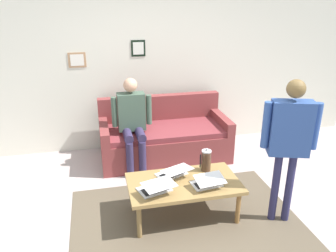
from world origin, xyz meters
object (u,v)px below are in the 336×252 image
object	(u,v)px
coffee_table	(184,185)
laptop_left	(156,188)
couch	(164,138)
person_seated	(132,119)
person_standing	(290,135)
french_press	(206,160)
laptop_center	(208,182)
laptop_right	(173,173)

from	to	relation	value
coffee_table	laptop_left	distance (m)	0.36
coffee_table	couch	bearing A→B (deg)	-93.68
person_seated	person_standing	bearing A→B (deg)	131.66
laptop_left	french_press	bearing A→B (deg)	-153.71
laptop_left	laptop_center	xyz separation A→B (m)	(-0.56, 0.01, -0.00)
couch	laptop_right	distance (m)	1.36
couch	laptop_left	xyz separation A→B (m)	(0.43, 1.61, 0.16)
person_standing	person_seated	size ratio (longest dim) A/B	1.23
couch	french_press	distance (m)	1.33
french_press	person_standing	world-z (taller)	person_standing
laptop_center	french_press	xyz separation A→B (m)	(-0.09, -0.33, 0.09)
couch	french_press	bearing A→B (deg)	99.68
person_standing	laptop_center	bearing A→B (deg)	-12.74
laptop_right	person_standing	distance (m)	1.29
laptop_left	person_standing	xyz separation A→B (m)	(-1.33, 0.18, 0.54)
laptop_left	couch	bearing A→B (deg)	-104.82
coffee_table	laptop_left	xyz separation A→B (m)	(0.33, 0.12, 0.09)
person_standing	coffee_table	bearing A→B (deg)	-17.02
couch	person_standing	world-z (taller)	person_standing
laptop_center	person_seated	xyz separation A→B (m)	(0.62, -1.39, 0.26)
laptop_left	person_standing	bearing A→B (deg)	172.15
couch	laptop_left	world-z (taller)	couch
french_press	coffee_table	bearing A→B (deg)	31.82
couch	laptop_center	world-z (taller)	couch
french_press	person_standing	distance (m)	0.97
coffee_table	laptop_right	size ratio (longest dim) A/B	2.87
laptop_center	laptop_right	distance (m)	0.42
laptop_right	french_press	distance (m)	0.41
laptop_right	french_press	world-z (taller)	french_press
laptop_left	person_seated	size ratio (longest dim) A/B	0.32
laptop_left	laptop_center	size ratio (longest dim) A/B	1.20
laptop_center	person_seated	size ratio (longest dim) A/B	0.27
couch	person_standing	xyz separation A→B (m)	(-0.91, 1.79, 0.70)
couch	coffee_table	bearing A→B (deg)	86.32
french_press	person_seated	bearing A→B (deg)	-56.39
laptop_center	person_standing	size ratio (longest dim) A/B	0.22
laptop_right	coffee_table	bearing A→B (deg)	117.78
laptop_left	laptop_center	distance (m)	0.56
coffee_table	laptop_center	distance (m)	0.27
person_standing	french_press	bearing A→B (deg)	-36.21
couch	person_seated	xyz separation A→B (m)	(0.49, 0.23, 0.42)
laptop_right	laptop_left	bearing A→B (deg)	47.56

